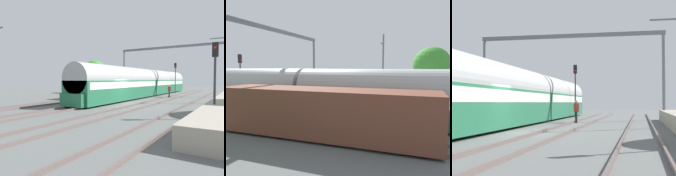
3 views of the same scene
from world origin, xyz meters
The scene contains 9 objects.
ground centered at (0.00, 0.00, 0.00)m, with size 120.00×120.00×0.00m, color slate.
track_west centered at (-2.12, 0.00, 0.08)m, with size 1.51×60.00×0.16m.
track_east centered at (2.12, 0.00, 0.08)m, with size 1.51×60.00×0.16m.
track_far_east centered at (6.36, 0.00, 0.08)m, with size 1.52×60.00×0.16m.
passenger_train centered at (-2.12, 10.46, 1.97)m, with size 2.93×32.85×3.82m.
freight_car centered at (-6.36, 6.93, 1.47)m, with size 2.80×13.00×2.70m.
person_crossing centered at (1.58, 9.35, 1.03)m, with size 0.44×0.46×1.73m.
railway_signal_far centered at (-0.20, 19.02, 3.45)m, with size 0.36×0.30×5.43m.
catenary_gantry centered at (0.00, 14.82, 5.94)m, with size 17.12×0.28×7.86m.
Camera 3 is at (6.35, -18.02, 1.56)m, focal length 58.68 mm.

